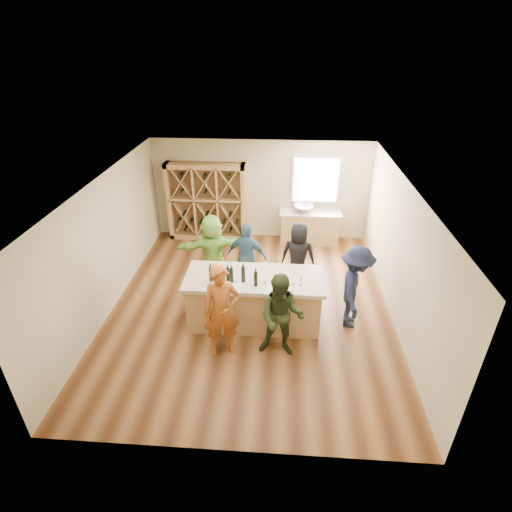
# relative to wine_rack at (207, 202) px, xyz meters

# --- Properties ---
(floor) EXTENTS (6.00, 7.00, 0.10)m
(floor) POSITION_rel_wine_rack_xyz_m (1.50, -3.27, -1.15)
(floor) COLOR brown
(floor) RESTS_ON ground
(ceiling) EXTENTS (6.00, 7.00, 0.10)m
(ceiling) POSITION_rel_wine_rack_xyz_m (1.50, -3.27, 1.75)
(ceiling) COLOR white
(ceiling) RESTS_ON ground
(wall_back) EXTENTS (6.00, 0.10, 2.80)m
(wall_back) POSITION_rel_wine_rack_xyz_m (1.50, 0.28, 0.30)
(wall_back) COLOR #C0B08B
(wall_back) RESTS_ON ground
(wall_front) EXTENTS (6.00, 0.10, 2.80)m
(wall_front) POSITION_rel_wine_rack_xyz_m (1.50, -6.82, 0.30)
(wall_front) COLOR #C0B08B
(wall_front) RESTS_ON ground
(wall_left) EXTENTS (0.10, 7.00, 2.80)m
(wall_left) POSITION_rel_wine_rack_xyz_m (-1.55, -3.27, 0.30)
(wall_left) COLOR #C0B08B
(wall_left) RESTS_ON ground
(wall_right) EXTENTS (0.10, 7.00, 2.80)m
(wall_right) POSITION_rel_wine_rack_xyz_m (4.55, -3.27, 0.30)
(wall_right) COLOR #C0B08B
(wall_right) RESTS_ON ground
(window_frame) EXTENTS (1.30, 0.06, 1.30)m
(window_frame) POSITION_rel_wine_rack_xyz_m (3.00, 0.20, 0.65)
(window_frame) COLOR white
(window_frame) RESTS_ON wall_back
(window_pane) EXTENTS (1.18, 0.01, 1.18)m
(window_pane) POSITION_rel_wine_rack_xyz_m (3.00, 0.17, 0.65)
(window_pane) COLOR white
(window_pane) RESTS_ON wall_back
(wine_rack) EXTENTS (2.20, 0.45, 2.20)m
(wine_rack) POSITION_rel_wine_rack_xyz_m (0.00, 0.00, 0.00)
(wine_rack) COLOR tan
(wine_rack) RESTS_ON floor
(back_counter_base) EXTENTS (1.60, 0.58, 0.86)m
(back_counter_base) POSITION_rel_wine_rack_xyz_m (2.90, -0.07, -0.67)
(back_counter_base) COLOR tan
(back_counter_base) RESTS_ON floor
(back_counter_top) EXTENTS (1.70, 0.62, 0.06)m
(back_counter_top) POSITION_rel_wine_rack_xyz_m (2.90, -0.07, -0.21)
(back_counter_top) COLOR #B8AC97
(back_counter_top) RESTS_ON back_counter_base
(sink) EXTENTS (0.54, 0.54, 0.19)m
(sink) POSITION_rel_wine_rack_xyz_m (2.70, -0.07, -0.09)
(sink) COLOR silver
(sink) RESTS_ON back_counter_top
(faucet) EXTENTS (0.02, 0.02, 0.30)m
(faucet) POSITION_rel_wine_rack_xyz_m (2.70, 0.11, -0.03)
(faucet) COLOR silver
(faucet) RESTS_ON back_counter_top
(tasting_counter_base) EXTENTS (2.60, 1.00, 1.00)m
(tasting_counter_base) POSITION_rel_wine_rack_xyz_m (1.62, -3.79, -0.60)
(tasting_counter_base) COLOR tan
(tasting_counter_base) RESTS_ON floor
(tasting_counter_top) EXTENTS (2.72, 1.12, 0.08)m
(tasting_counter_top) POSITION_rel_wine_rack_xyz_m (1.62, -3.79, -0.06)
(tasting_counter_top) COLOR #B8AC97
(tasting_counter_top) RESTS_ON tasting_counter_base
(wine_bottle_a) EXTENTS (0.08, 0.08, 0.31)m
(wine_bottle_a) POSITION_rel_wine_rack_xyz_m (0.80, -3.98, 0.13)
(wine_bottle_a) COLOR black
(wine_bottle_a) RESTS_ON tasting_counter_top
(wine_bottle_b) EXTENTS (0.08, 0.08, 0.28)m
(wine_bottle_b) POSITION_rel_wine_rack_xyz_m (0.94, -4.09, 0.12)
(wine_bottle_b) COLOR black
(wine_bottle_b) RESTS_ON tasting_counter_top
(wine_bottle_c) EXTENTS (0.09, 0.09, 0.27)m
(wine_bottle_c) POSITION_rel_wine_rack_xyz_m (1.12, -3.93, 0.12)
(wine_bottle_c) COLOR black
(wine_bottle_c) RESTS_ON tasting_counter_top
(wine_bottle_d) EXTENTS (0.10, 0.10, 0.31)m
(wine_bottle_d) POSITION_rel_wine_rack_xyz_m (1.20, -4.00, 0.13)
(wine_bottle_d) COLOR black
(wine_bottle_d) RESTS_ON tasting_counter_top
(wine_bottle_e) EXTENTS (0.09, 0.09, 0.32)m
(wine_bottle_e) POSITION_rel_wine_rack_xyz_m (1.42, -3.96, 0.14)
(wine_bottle_e) COLOR black
(wine_bottle_e) RESTS_ON tasting_counter_top
(wine_glass_a) EXTENTS (0.08, 0.08, 0.18)m
(wine_glass_a) POSITION_rel_wine_rack_xyz_m (1.30, -4.23, 0.07)
(wine_glass_a) COLOR white
(wine_glass_a) RESTS_ON tasting_counter_top
(wine_glass_b) EXTENTS (0.08, 0.08, 0.17)m
(wine_glass_b) POSITION_rel_wine_rack_xyz_m (1.84, -4.21, 0.06)
(wine_glass_b) COLOR white
(wine_glass_b) RESTS_ON tasting_counter_top
(wine_glass_c) EXTENTS (0.09, 0.09, 0.19)m
(wine_glass_c) POSITION_rel_wine_rack_xyz_m (2.37, -4.26, 0.08)
(wine_glass_c) COLOR white
(wine_glass_c) RESTS_ON tasting_counter_top
(wine_glass_d) EXTENTS (0.08, 0.08, 0.17)m
(wine_glass_d) POSITION_rel_wine_rack_xyz_m (2.02, -3.95, 0.07)
(wine_glass_d) COLOR white
(wine_glass_d) RESTS_ON tasting_counter_top
(wine_glass_e) EXTENTS (0.10, 0.10, 0.20)m
(wine_glass_e) POSITION_rel_wine_rack_xyz_m (2.51, -4.02, 0.08)
(wine_glass_e) COLOR white
(wine_glass_e) RESTS_ON tasting_counter_top
(tasting_menu_a) EXTENTS (0.31, 0.36, 0.00)m
(tasting_menu_a) POSITION_rel_wine_rack_xyz_m (1.27, -4.15, -0.02)
(tasting_menu_a) COLOR white
(tasting_menu_a) RESTS_ON tasting_counter_top
(tasting_menu_b) EXTENTS (0.24, 0.31, 0.00)m
(tasting_menu_b) POSITION_rel_wine_rack_xyz_m (1.91, -4.21, -0.02)
(tasting_menu_b) COLOR white
(tasting_menu_b) RESTS_ON tasting_counter_top
(tasting_menu_c) EXTENTS (0.29, 0.34, 0.00)m
(tasting_menu_c) POSITION_rel_wine_rack_xyz_m (2.43, -4.18, -0.02)
(tasting_menu_c) COLOR white
(tasting_menu_c) RESTS_ON tasting_counter_top
(person_near_left) EXTENTS (0.78, 0.66, 1.84)m
(person_near_left) POSITION_rel_wine_rack_xyz_m (1.10, -4.70, -0.18)
(person_near_left) COLOR #994C19
(person_near_left) RESTS_ON floor
(person_near_right) EXTENTS (0.86, 0.54, 1.68)m
(person_near_right) POSITION_rel_wine_rack_xyz_m (2.17, -4.69, -0.26)
(person_near_right) COLOR #263319
(person_near_right) RESTS_ON floor
(person_server) EXTENTS (0.71, 1.22, 1.77)m
(person_server) POSITION_rel_wine_rack_xyz_m (3.59, -3.72, -0.21)
(person_server) COLOR #191E38
(person_server) RESTS_ON floor
(person_far_mid) EXTENTS (1.02, 0.69, 1.59)m
(person_far_mid) POSITION_rel_wine_rack_xyz_m (1.35, -2.45, -0.31)
(person_far_mid) COLOR #335972
(person_far_mid) RESTS_ON floor
(person_far_right) EXTENTS (0.87, 0.64, 1.62)m
(person_far_right) POSITION_rel_wine_rack_xyz_m (2.51, -2.42, -0.29)
(person_far_right) COLOR black
(person_far_right) RESTS_ON floor
(person_far_left) EXTENTS (1.71, 0.93, 1.75)m
(person_far_left) POSITION_rel_wine_rack_xyz_m (0.55, -2.39, -0.22)
(person_far_left) COLOR #8CC64C
(person_far_left) RESTS_ON floor
(wine_bottle_f) EXTENTS (0.07, 0.07, 0.30)m
(wine_bottle_f) POSITION_rel_wine_rack_xyz_m (1.67, -4.09, 0.13)
(wine_bottle_f) COLOR black
(wine_bottle_f) RESTS_ON tasting_counter_top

